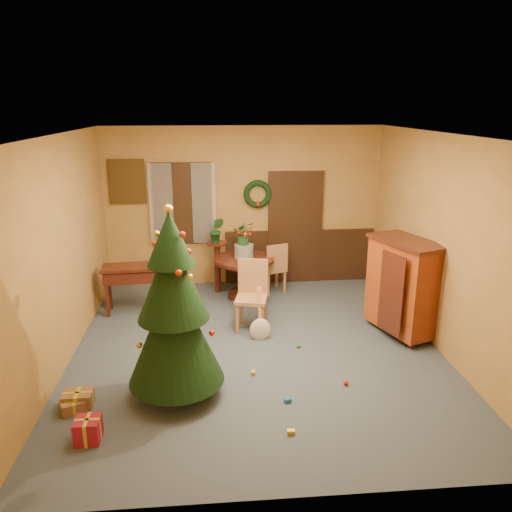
{
  "coord_description": "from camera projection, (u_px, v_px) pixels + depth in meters",
  "views": [
    {
      "loc": [
        -0.56,
        -6.21,
        3.26
      ],
      "look_at": [
        0.02,
        0.4,
        1.23
      ],
      "focal_mm": 35.0,
      "sensor_mm": 36.0,
      "label": 1
    }
  ],
  "objects": [
    {
      "name": "room_envelope",
      "position": [
        255.0,
        225.0,
        9.19
      ],
      "size": [
        5.5,
        5.5,
        5.5
      ],
      "color": "#374450",
      "rests_on": "ground"
    },
    {
      "name": "dining_table",
      "position": [
        244.0,
        270.0,
        8.65
      ],
      "size": [
        1.05,
        1.05,
        0.72
      ],
      "color": "black",
      "rests_on": "floor"
    },
    {
      "name": "urn",
      "position": [
        244.0,
        251.0,
        8.55
      ],
      "size": [
        0.32,
        0.32,
        0.24
      ],
      "primitive_type": "cylinder",
      "color": "slate",
      "rests_on": "dining_table"
    },
    {
      "name": "centerpiece_plant",
      "position": [
        244.0,
        233.0,
        8.45
      ],
      "size": [
        0.36,
        0.32,
        0.41
      ],
      "primitive_type": "imported",
      "color": "#1E4C23",
      "rests_on": "urn"
    },
    {
      "name": "chair_near",
      "position": [
        252.0,
        292.0,
        7.46
      ],
      "size": [
        0.53,
        0.53,
        1.05
      ],
      "color": "#AA7244",
      "rests_on": "floor"
    },
    {
      "name": "chair_far",
      "position": [
        274.0,
        266.0,
        8.85
      ],
      "size": [
        0.51,
        0.51,
        0.92
      ],
      "color": "#AA7244",
      "rests_on": "floor"
    },
    {
      "name": "guitar",
      "position": [
        260.0,
        316.0,
        7.11
      ],
      "size": [
        0.38,
        0.51,
        0.7
      ],
      "primitive_type": null,
      "rotation": [
        -0.49,
        0.0,
        -0.18
      ],
      "color": "beige",
      "rests_on": "floor"
    },
    {
      "name": "plant_stand",
      "position": [
        217.0,
        261.0,
        8.88
      ],
      "size": [
        0.36,
        0.36,
        0.92
      ],
      "color": "black",
      "rests_on": "floor"
    },
    {
      "name": "stand_plant",
      "position": [
        217.0,
        230.0,
        8.71
      ],
      "size": [
        0.27,
        0.23,
        0.46
      ],
      "primitive_type": "imported",
      "rotation": [
        0.0,
        0.0,
        -0.11
      ],
      "color": "#19471E",
      "rests_on": "plant_stand"
    },
    {
      "name": "christmas_tree",
      "position": [
        174.0,
        310.0,
        5.53
      ],
      "size": [
        1.1,
        1.1,
        2.26
      ],
      "color": "#382111",
      "rests_on": "floor"
    },
    {
      "name": "writing_desk",
      "position": [
        131.0,
        277.0,
        8.01
      ],
      "size": [
        0.91,
        0.5,
        0.79
      ],
      "color": "black",
      "rests_on": "floor"
    },
    {
      "name": "sideboard",
      "position": [
        403.0,
        285.0,
        7.18
      ],
      "size": [
        0.94,
        1.25,
        1.43
      ],
      "color": "#521409",
      "rests_on": "floor"
    },
    {
      "name": "gift_a",
      "position": [
        78.0,
        399.0,
        5.59
      ],
      "size": [
        0.34,
        0.25,
        0.18
      ],
      "color": "brown",
      "rests_on": "floor"
    },
    {
      "name": "gift_b",
      "position": [
        88.0,
        430.0,
        5.01
      ],
      "size": [
        0.25,
        0.25,
        0.25
      ],
      "color": "maroon",
      "rests_on": "floor"
    },
    {
      "name": "gift_c",
      "position": [
        73.0,
        407.0,
        5.49
      ],
      "size": [
        0.29,
        0.26,
        0.14
      ],
      "color": "brown",
      "rests_on": "floor"
    },
    {
      "name": "gift_d",
      "position": [
        191.0,
        381.0,
        6.01
      ],
      "size": [
        0.36,
        0.15,
        0.13
      ],
      "color": "maroon",
      "rests_on": "floor"
    },
    {
      "name": "toy_a",
      "position": [
        288.0,
        400.0,
        5.68
      ],
      "size": [
        0.09,
        0.07,
        0.05
      ],
      "primitive_type": "cube",
      "rotation": [
        0.0,
        0.0,
        0.31
      ],
      "color": "#235599",
      "rests_on": "floor"
    },
    {
      "name": "toy_b",
      "position": [
        298.0,
        346.0,
        6.94
      ],
      "size": [
        0.06,
        0.06,
        0.06
      ],
      "primitive_type": "sphere",
      "color": "green",
      "rests_on": "floor"
    },
    {
      "name": "toy_c",
      "position": [
        254.0,
        373.0,
        6.26
      ],
      "size": [
        0.07,
        0.09,
        0.05
      ],
      "primitive_type": "cube",
      "rotation": [
        0.0,
        0.0,
        1.33
      ],
      "color": "gold",
      "rests_on": "floor"
    },
    {
      "name": "toy_d",
      "position": [
        346.0,
        383.0,
        6.02
      ],
      "size": [
        0.06,
        0.06,
        0.06
      ],
      "primitive_type": "sphere",
      "color": "red",
      "rests_on": "floor"
    },
    {
      "name": "toy_e",
      "position": [
        291.0,
        432.0,
        5.13
      ],
      "size": [
        0.08,
        0.05,
        0.05
      ],
      "primitive_type": "cube",
      "rotation": [
        0.0,
        0.0,
        -0.03
      ],
      "color": "gold",
      "rests_on": "floor"
    }
  ]
}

